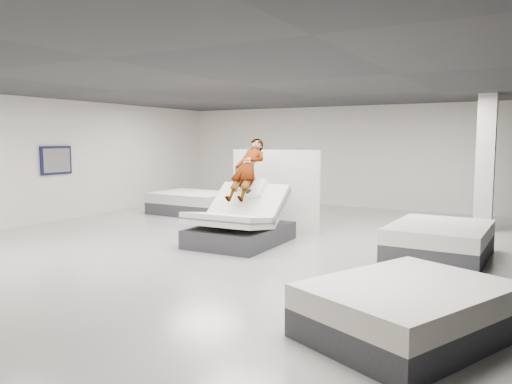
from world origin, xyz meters
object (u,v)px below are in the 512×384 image
flat_bed_right_near (407,310)px  flat_bed_left_far (194,203)px  divider_panel (276,191)px  wall_poster (56,160)px  column (485,163)px  hero_bed (240,225)px  flat_bed_right_far (439,240)px  person (247,181)px  remote (248,192)px

flat_bed_right_near → flat_bed_left_far: (-7.50, 6.25, 0.01)m
divider_panel → wall_poster: bearing=-173.6°
flat_bed_right_near → divider_panel: bearing=130.2°
flat_bed_right_near → flat_bed_left_far: 9.76m
column → hero_bed: bearing=-135.3°
flat_bed_right_near → flat_bed_left_far: bearing=140.2°
flat_bed_right_far → flat_bed_right_near: bearing=-85.2°
divider_panel → flat_bed_left_far: 3.72m
person → flat_bed_right_near: (4.12, -3.59, -0.99)m
column → wall_poster: 10.71m
hero_bed → person: size_ratio=1.32×
column → flat_bed_left_far: bearing=-171.1°
divider_panel → flat_bed_right_far: bearing=-18.9°
person → flat_bed_right_far: person is taller
flat_bed_right_far → flat_bed_right_near: size_ratio=0.85×
person → remote: (0.23, -0.34, -0.18)m
person → divider_panel: person is taller
person → divider_panel: bearing=88.1°
wall_poster → remote: bearing=-1.8°
person → column: column is taller
remote → flat_bed_right_near: 5.13m
hero_bed → flat_bed_right_far: size_ratio=0.96×
hero_bed → divider_panel: (0.00, 1.60, 0.55)m
flat_bed_left_far → hero_bed: bearing=-41.4°
flat_bed_left_far → person: bearing=-38.2°
remote → column: bearing=45.1°
remote → flat_bed_right_near: (3.90, -3.24, -0.80)m
hero_bed → divider_panel: bearing=89.8°
flat_bed_right_far → flat_bed_right_near: flat_bed_right_far is taller
flat_bed_right_far → wall_poster: wall_poster is taller
remote → flat_bed_left_far: (-3.61, 3.00, -0.79)m
hero_bed → person: person is taller
remote → flat_bed_left_far: size_ratio=0.06×
remote → flat_bed_left_far: 4.76m
remote → hero_bed: bearing=173.7°
person → flat_bed_left_far: person is taller
flat_bed_right_far → wall_poster: bearing=-175.9°
remote → divider_panel: divider_panel is taller
person → flat_bed_right_near: bearing=-42.3°
hero_bed → person: bearing=91.3°
person → flat_bed_right_near: 5.56m
flat_bed_right_far → flat_bed_left_far: flat_bed_left_far is taller
flat_bed_right_near → remote: bearing=140.2°
wall_poster → column: bearing=21.9°
flat_bed_right_near → wall_poster: size_ratio=2.74×
divider_panel → flat_bed_left_far: divider_panel is taller
flat_bed_right_near → column: size_ratio=0.81×
hero_bed → flat_bed_right_far: bearing=12.6°
hero_bed → column: column is taller
hero_bed → flat_bed_right_near: (4.12, -3.26, -0.11)m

